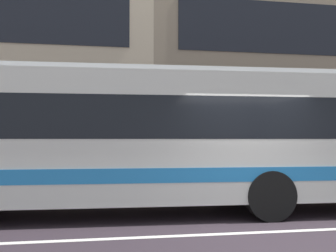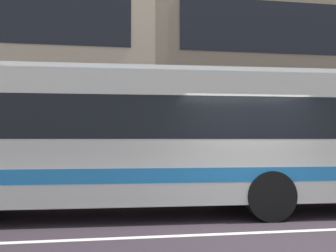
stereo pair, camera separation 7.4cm
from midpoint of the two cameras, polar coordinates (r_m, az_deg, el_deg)
name	(u,v)px [view 1 (the left image)]	position (r m, az deg, el deg)	size (l,w,h in m)	color
ground_plane	(267,232)	(7.48, 13.45, -14.34)	(160.00, 160.00, 0.00)	#2F262E
lane_centre_line	(267,232)	(7.48, 13.45, -14.31)	(60.00, 0.16, 0.01)	silver
transit_bus	(217,136)	(9.12, 6.72, -1.36)	(12.47, 3.00, 3.07)	silver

